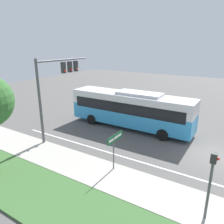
{
  "coord_description": "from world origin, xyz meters",
  "views": [
    {
      "loc": [
        -15.6,
        -1.04,
        7.55
      ],
      "look_at": [
        0.07,
        8.68,
        1.78
      ],
      "focal_mm": 35.0,
      "sensor_mm": 36.0,
      "label": 1
    }
  ],
  "objects_px": {
    "bus": "(130,108)",
    "signal_gantry": "(57,80)",
    "pedestrian_signal": "(211,176)",
    "street_sign": "(114,144)"
  },
  "relations": [
    {
      "from": "bus",
      "to": "pedestrian_signal",
      "type": "distance_m",
      "value": 11.61
    },
    {
      "from": "signal_gantry",
      "to": "bus",
      "type": "bearing_deg",
      "value": -40.94
    },
    {
      "from": "bus",
      "to": "street_sign",
      "type": "height_order",
      "value": "bus"
    },
    {
      "from": "bus",
      "to": "signal_gantry",
      "type": "relative_size",
      "value": 1.76
    },
    {
      "from": "signal_gantry",
      "to": "pedestrian_signal",
      "type": "xyz_separation_m",
      "value": [
        -3.52,
        -12.24,
        -2.55
      ]
    },
    {
      "from": "signal_gantry",
      "to": "street_sign",
      "type": "xyz_separation_m",
      "value": [
        -2.17,
        -6.68,
        -3.01
      ]
    },
    {
      "from": "signal_gantry",
      "to": "street_sign",
      "type": "bearing_deg",
      "value": -107.95
    },
    {
      "from": "bus",
      "to": "signal_gantry",
      "type": "bearing_deg",
      "value": 139.06
    },
    {
      "from": "bus",
      "to": "street_sign",
      "type": "distance_m",
      "value": 7.42
    },
    {
      "from": "bus",
      "to": "pedestrian_signal",
      "type": "bearing_deg",
      "value": -135.95
    }
  ]
}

